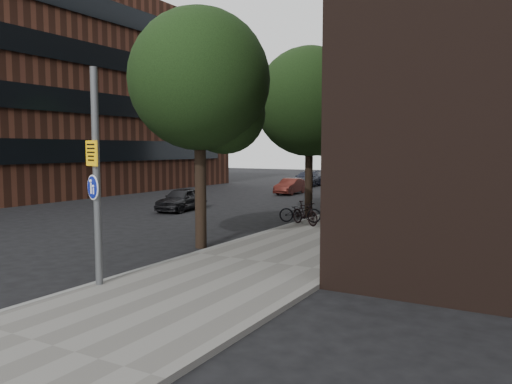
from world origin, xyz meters
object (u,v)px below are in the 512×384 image
Objects in this scene: signpost at (96,176)px; parked_bike_facade_near at (362,231)px; pedestrian at (334,213)px; parked_car_near at (181,199)px.

signpost is 8.66m from parked_bike_facade_near.
pedestrian is at bearing 92.43° from signpost.
parked_car_near reaches higher than parked_bike_facade_near.
parked_car_near is at bearing -2.41° from pedestrian.
parked_bike_facade_near is at bearing 83.70° from signpost.
parked_car_near is at bearing 140.22° from signpost.
signpost is 1.41× the size of parked_car_near.
signpost is at bearing 93.68° from pedestrian.
parked_bike_facade_near is 11.94m from parked_car_near.
signpost is 3.07× the size of parked_bike_facade_near.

